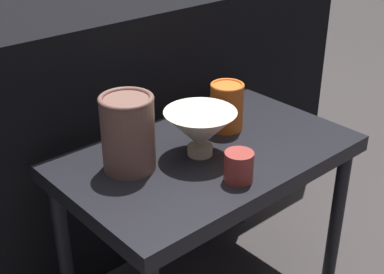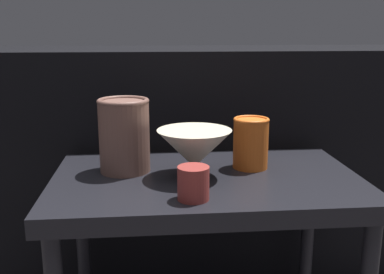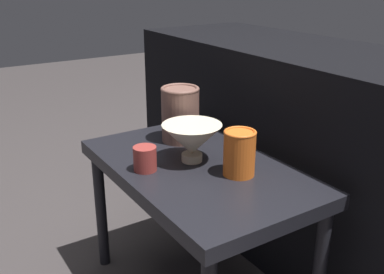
{
  "view_description": "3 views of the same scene",
  "coord_description": "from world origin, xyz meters",
  "px_view_note": "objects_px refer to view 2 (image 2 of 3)",
  "views": [
    {
      "loc": [
        -0.77,
        -0.81,
        1.07
      ],
      "look_at": [
        -0.05,
        0.0,
        0.51
      ],
      "focal_mm": 50.0,
      "sensor_mm": 36.0,
      "label": 1
    },
    {
      "loc": [
        -0.13,
        -0.97,
        0.78
      ],
      "look_at": [
        -0.03,
        0.0,
        0.55
      ],
      "focal_mm": 42.0,
      "sensor_mm": 36.0,
      "label": 2
    },
    {
      "loc": [
        0.96,
        -0.63,
        0.97
      ],
      "look_at": [
        -0.01,
        -0.01,
        0.54
      ],
      "focal_mm": 42.0,
      "sensor_mm": 36.0,
      "label": 3
    }
  ],
  "objects_px": {
    "vase_textured_left": "(124,134)",
    "cup": "(193,183)",
    "bowl": "(194,150)",
    "vase_colorful_right": "(251,142)"
  },
  "relations": [
    {
      "from": "vase_textured_left",
      "to": "cup",
      "type": "height_order",
      "value": "vase_textured_left"
    },
    {
      "from": "bowl",
      "to": "vase_colorful_right",
      "type": "relative_size",
      "value": 1.37
    },
    {
      "from": "cup",
      "to": "vase_colorful_right",
      "type": "bearing_deg",
      "value": 51.2
    },
    {
      "from": "bowl",
      "to": "vase_textured_left",
      "type": "bearing_deg",
      "value": 159.18
    },
    {
      "from": "cup",
      "to": "vase_textured_left",
      "type": "bearing_deg",
      "value": 125.78
    },
    {
      "from": "vase_textured_left",
      "to": "vase_colorful_right",
      "type": "relative_size",
      "value": 1.41
    },
    {
      "from": "bowl",
      "to": "vase_colorful_right",
      "type": "distance_m",
      "value": 0.15
    },
    {
      "from": "vase_colorful_right",
      "to": "cup",
      "type": "bearing_deg",
      "value": -128.8
    },
    {
      "from": "vase_textured_left",
      "to": "vase_colorful_right",
      "type": "bearing_deg",
      "value": -0.39
    },
    {
      "from": "bowl",
      "to": "vase_textured_left",
      "type": "height_order",
      "value": "vase_textured_left"
    }
  ]
}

